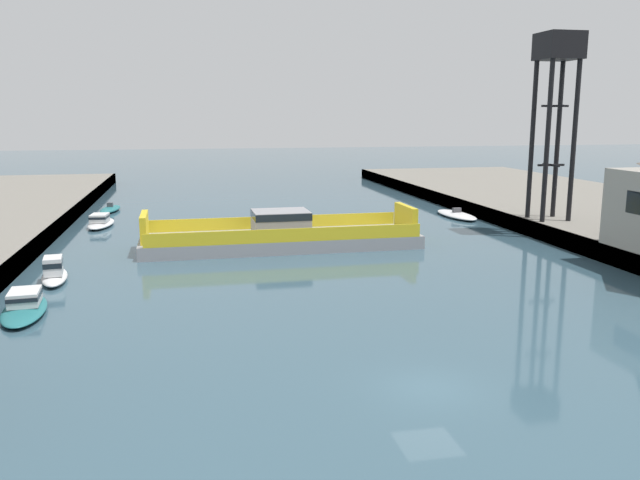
# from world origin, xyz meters

# --- Properties ---
(ground_plane) EXTENTS (400.00, 400.00, 0.00)m
(ground_plane) POSITION_xyz_m (0.00, 0.00, 0.00)
(ground_plane) COLOR #385666
(chain_ferry) EXTENTS (23.75, 7.24, 3.30)m
(chain_ferry) POSITION_xyz_m (-1.89, 30.26, 1.00)
(chain_ferry) COLOR #939399
(chain_ferry) RESTS_ON ground
(moored_boat_near_left) EXTENTS (2.35, 5.61, 1.77)m
(moored_boat_near_left) POSITION_xyz_m (-18.78, 21.81, 0.66)
(moored_boat_near_left) COLOR white
(moored_boat_near_left) RESTS_ON ground
(moored_boat_near_right) EXTENTS (2.86, 6.76, 1.37)m
(moored_boat_near_right) POSITION_xyz_m (-18.47, 44.26, 0.51)
(moored_boat_near_right) COLOR white
(moored_boat_near_right) RESTS_ON ground
(moored_boat_mid_left) EXTENTS (2.65, 6.17, 1.07)m
(moored_boat_mid_left) POSITION_xyz_m (-18.71, 55.03, 0.30)
(moored_boat_mid_left) COLOR #237075
(moored_boat_mid_left) RESTS_ON ground
(moored_boat_mid_right) EXTENTS (3.19, 7.96, 1.06)m
(moored_boat_mid_right) POSITION_xyz_m (19.68, 42.73, 0.29)
(moored_boat_mid_right) COLOR white
(moored_boat_mid_right) RESTS_ON ground
(moored_boat_far_left) EXTENTS (2.91, 6.79, 1.29)m
(moored_boat_far_left) POSITION_xyz_m (-19.02, 14.47, 0.48)
(moored_boat_far_left) COLOR #237075
(moored_boat_far_left) RESTS_ON ground
(crane_tower) EXTENTS (3.47, 3.47, 17.05)m
(crane_tower) POSITION_xyz_m (23.79, 31.06, 14.90)
(crane_tower) COLOR black
(crane_tower) RESTS_ON quay_right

